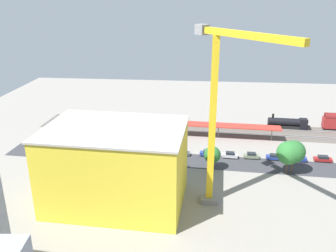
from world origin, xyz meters
TOP-DOWN VIEW (x-y plane):
  - ground_plane at (0.00, 0.00)m, footprint 185.06×185.06m
  - rail_bed at (0.00, -20.78)m, footprint 116.28×20.74m
  - street_asphalt at (0.00, 5.22)m, footprint 115.98×15.40m
  - track_rails at (0.00, -20.78)m, footprint 115.49×14.32m
  - platform_canopy_near at (4.62, -13.54)m, footprint 55.73×7.49m
  - locomotive at (-28.47, -23.94)m, footprint 14.37×3.36m
  - parked_car_0 at (-31.88, 1.89)m, footprint 4.84×2.03m
  - parked_car_1 at (-25.10, 2.25)m, footprint 4.68×2.24m
  - parked_car_2 at (-18.73, 1.94)m, footprint 4.57×2.25m
  - parked_car_3 at (-12.44, 1.77)m, footprint 4.28×1.83m
  - parked_car_4 at (-6.50, 2.00)m, footprint 4.41×2.08m
  - parked_car_5 at (-0.26, 1.43)m, footprint 4.63×2.08m
  - parked_car_6 at (6.88, 1.52)m, footprint 4.17×1.90m
  - construction_building at (19.91, 26.79)m, footprint 29.82×21.56m
  - construction_roof_slab at (19.91, 26.79)m, footprint 30.45×22.20m
  - tower_crane at (-1.45, 26.41)m, footprint 16.99×21.53m
  - box_truck_0 at (10.34, 11.26)m, footprint 8.51×2.88m
  - street_tree_0 at (31.27, 9.25)m, footprint 6.12×6.12m
  - street_tree_1 at (-1.21, 9.45)m, footprint 4.46×4.46m
  - street_tree_2 at (-21.70, 9.42)m, footprint 5.86×5.86m
  - street_tree_3 at (-20.39, 9.59)m, footprint 6.02×6.02m
  - street_tree_4 at (11.62, 10.19)m, footprint 4.92×4.92m
  - traffic_light at (19.51, 0.64)m, footprint 0.50×0.36m

SIDE VIEW (x-z plane):
  - ground_plane at x=0.00m, z-range 0.00..0.00m
  - rail_bed at x=0.00m, z-range 0.00..0.01m
  - street_asphalt at x=0.00m, z-range 0.00..0.01m
  - track_rails at x=0.00m, z-range 0.12..0.24m
  - parked_car_2 at x=-18.73m, z-range -0.08..1.48m
  - parked_car_6 at x=6.88m, z-range -0.10..1.56m
  - parked_car_0 at x=-31.88m, z-range -0.10..1.58m
  - parked_car_3 at x=-12.44m, z-range -0.10..1.61m
  - parked_car_1 at x=-25.10m, z-range -0.08..1.61m
  - parked_car_4 at x=-6.50m, z-range -0.10..1.65m
  - parked_car_5 at x=-0.26m, z-range -0.11..1.78m
  - box_truck_0 at x=10.34m, z-range -0.01..3.31m
  - locomotive at x=-28.47m, z-range -0.71..4.24m
  - platform_canopy_near at x=4.62m, z-range 1.98..6.35m
  - street_tree_1 at x=-1.21m, z-range 0.96..7.39m
  - traffic_light at x=19.51m, z-range 1.06..7.50m
  - street_tree_4 at x=11.62m, z-range 1.18..8.52m
  - street_tree_0 at x=31.27m, z-range 0.96..9.03m
  - street_tree_3 at x=-20.39m, z-range 1.30..9.93m
  - street_tree_2 at x=-21.70m, z-range 1.49..10.34m
  - construction_building at x=19.91m, z-range 0.00..17.08m
  - construction_roof_slab at x=19.91m, z-range 17.08..17.48m
  - tower_crane at x=-1.45m, z-range 3.31..41.14m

